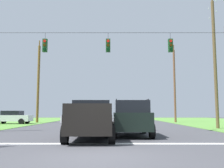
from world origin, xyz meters
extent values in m
plane|color=#3D3D42|center=(0.00, 0.00, 0.00)|extent=(120.00, 120.00, 0.00)
cube|color=white|center=(0.00, 3.09, 0.00)|extent=(14.85, 0.45, 0.01)
cube|color=white|center=(0.00, 9.09, 0.00)|extent=(2.50, 0.15, 0.01)
cube|color=white|center=(0.00, 15.14, 0.00)|extent=(2.50, 0.15, 0.01)
cube|color=white|center=(0.00, 21.13, 0.00)|extent=(2.50, 0.15, 0.01)
cylinder|color=black|center=(-0.15, 9.68, 7.03)|extent=(17.66, 0.02, 0.02)
cylinder|color=black|center=(-4.34, 9.68, 6.80)|extent=(0.02, 0.02, 0.46)
cube|color=#19471E|center=(-4.34, 9.68, 6.09)|extent=(0.32, 0.24, 0.95)
cylinder|color=red|center=(-4.34, 9.54, 6.39)|extent=(0.20, 0.04, 0.20)
cylinder|color=#352203|center=(-4.34, 9.54, 6.09)|extent=(0.20, 0.04, 0.20)
cylinder|color=black|center=(-4.34, 9.54, 5.79)|extent=(0.20, 0.04, 0.20)
cylinder|color=black|center=(0.17, 9.68, 6.80)|extent=(0.02, 0.02, 0.46)
cube|color=#19471E|center=(0.17, 9.68, 6.09)|extent=(0.32, 0.24, 0.95)
cylinder|color=red|center=(0.17, 9.54, 6.39)|extent=(0.20, 0.04, 0.20)
cylinder|color=#352203|center=(0.17, 9.54, 6.09)|extent=(0.20, 0.04, 0.20)
cylinder|color=black|center=(0.17, 9.54, 5.79)|extent=(0.20, 0.04, 0.20)
cylinder|color=black|center=(4.63, 9.68, 6.80)|extent=(0.02, 0.02, 0.46)
cube|color=#19471E|center=(4.63, 9.68, 6.09)|extent=(0.32, 0.24, 0.95)
cylinder|color=red|center=(4.63, 9.54, 6.39)|extent=(0.20, 0.04, 0.20)
cylinder|color=#352203|center=(4.63, 9.54, 6.09)|extent=(0.20, 0.04, 0.20)
cylinder|color=black|center=(4.63, 9.54, 5.79)|extent=(0.20, 0.04, 0.20)
cube|color=black|center=(-0.61, 4.78, 0.82)|extent=(2.13, 5.45, 0.85)
cube|color=black|center=(-0.62, 5.43, 1.60)|extent=(1.89, 1.94, 0.70)
cube|color=black|center=(-1.51, 3.41, 1.48)|extent=(0.16, 2.38, 0.45)
cube|color=black|center=(0.37, 3.45, 1.48)|extent=(0.16, 2.38, 0.45)
cube|color=black|center=(-0.54, 2.13, 1.48)|extent=(1.96, 0.15, 0.45)
cylinder|color=black|center=(-1.65, 6.59, 0.40)|extent=(0.30, 0.81, 0.80)
cylinder|color=black|center=(0.35, 6.64, 0.40)|extent=(0.30, 0.81, 0.80)
cylinder|color=black|center=(-1.56, 2.92, 0.40)|extent=(0.30, 0.81, 0.80)
cylinder|color=black|center=(0.44, 2.97, 0.40)|extent=(0.30, 0.81, 0.80)
cube|color=black|center=(1.53, 6.84, 0.85)|extent=(1.97, 4.81, 0.95)
cube|color=black|center=(1.53, 6.69, 1.66)|extent=(1.82, 3.21, 0.65)
cylinder|color=black|center=(0.68, 6.69, 2.03)|extent=(0.06, 2.72, 0.05)
cylinder|color=black|center=(2.38, 6.70, 2.03)|extent=(0.06, 2.72, 0.05)
cylinder|color=black|center=(0.54, 8.47, 0.38)|extent=(0.26, 0.76, 0.76)
cylinder|color=black|center=(2.49, 8.48, 0.38)|extent=(0.26, 0.76, 0.76)
cylinder|color=black|center=(0.56, 5.21, 0.38)|extent=(0.26, 0.76, 0.76)
cylinder|color=black|center=(2.51, 5.22, 0.38)|extent=(0.26, 0.76, 0.76)
cube|color=silver|center=(-1.74, 22.95, 0.67)|extent=(4.35, 1.93, 0.70)
cube|color=black|center=(-1.74, 22.95, 1.27)|extent=(2.15, 1.68, 0.50)
cylinder|color=black|center=(-0.29, 23.81, 0.32)|extent=(0.65, 0.24, 0.64)
cylinder|color=black|center=(-0.35, 22.01, 0.32)|extent=(0.65, 0.24, 0.64)
cylinder|color=black|center=(-3.13, 23.90, 0.32)|extent=(0.65, 0.24, 0.64)
cylinder|color=black|center=(-3.18, 22.10, 0.32)|extent=(0.65, 0.24, 0.64)
cube|color=silver|center=(-2.44, 17.93, 0.67)|extent=(4.42, 2.10, 0.70)
cube|color=black|center=(-2.44, 17.93, 1.27)|extent=(2.21, 1.76, 0.50)
cylinder|color=black|center=(-0.96, 18.72, 0.32)|extent=(0.65, 0.26, 0.64)
cylinder|color=black|center=(-1.09, 16.93, 0.32)|extent=(0.65, 0.26, 0.64)
cylinder|color=black|center=(-3.79, 18.92, 0.32)|extent=(0.65, 0.26, 0.64)
cylinder|color=black|center=(-3.92, 17.13, 0.32)|extent=(0.65, 0.26, 0.64)
cube|color=silver|center=(-11.05, 21.49, 0.67)|extent=(4.36, 1.94, 0.70)
cube|color=black|center=(-11.05, 21.49, 1.27)|extent=(2.15, 1.69, 0.50)
cylinder|color=black|center=(-12.44, 22.44, 0.32)|extent=(0.65, 0.24, 0.64)
cylinder|color=black|center=(-9.66, 20.55, 0.32)|extent=(0.65, 0.24, 0.64)
cylinder|color=black|center=(-9.60, 22.34, 0.32)|extent=(0.65, 0.24, 0.64)
cylinder|color=brown|center=(9.17, 13.11, 5.46)|extent=(0.27, 0.27, 10.92)
cube|color=brown|center=(9.17, 13.11, 10.52)|extent=(0.12, 0.12, 2.00)
cylinder|color=#B2B7BC|center=(9.17, 13.91, 10.64)|extent=(0.08, 0.08, 0.12)
cylinder|color=#B2B7BC|center=(9.17, 12.31, 10.64)|extent=(0.08, 0.08, 0.12)
cube|color=brown|center=(9.17, 13.11, 9.62)|extent=(0.12, 0.12, 1.93)
cylinder|color=#B2B7BC|center=(9.17, 13.88, 9.74)|extent=(0.08, 0.08, 0.12)
cylinder|color=#B2B7BC|center=(9.17, 12.34, 9.74)|extent=(0.08, 0.08, 0.12)
cylinder|color=brown|center=(8.88, 25.96, 4.90)|extent=(0.27, 0.27, 9.80)
cube|color=brown|center=(8.88, 25.96, 9.40)|extent=(0.12, 0.12, 2.31)
cylinder|color=#B2B7BC|center=(8.88, 26.89, 9.52)|extent=(0.08, 0.08, 0.12)
cylinder|color=#B2B7BC|center=(8.88, 25.04, 9.52)|extent=(0.08, 0.08, 0.12)
cube|color=brown|center=(8.88, 25.96, 8.50)|extent=(0.12, 0.12, 2.11)
cylinder|color=#B2B7BC|center=(8.88, 26.81, 8.62)|extent=(0.08, 0.08, 0.12)
cylinder|color=#B2B7BC|center=(8.88, 25.12, 8.62)|extent=(0.08, 0.08, 0.12)
cylinder|color=brown|center=(-9.24, 25.08, 5.08)|extent=(0.32, 0.32, 10.16)
cube|color=brown|center=(-9.24, 25.08, 9.76)|extent=(0.12, 0.12, 2.26)
cylinder|color=#B2B7BC|center=(-9.24, 25.99, 9.88)|extent=(0.08, 0.08, 0.12)
cylinder|color=#B2B7BC|center=(-9.24, 24.18, 9.88)|extent=(0.08, 0.08, 0.12)
camera|label=1|loc=(0.45, -8.07, 1.35)|focal=40.82mm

